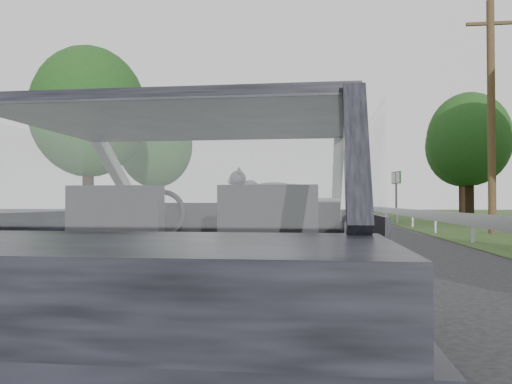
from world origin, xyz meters
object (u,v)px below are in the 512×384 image
(cat, at_px, (274,191))
(other_car, at_px, (264,209))
(highway_sign, at_px, (396,197))
(utility_pole, at_px, (491,116))
(subject_car, at_px, (207,249))

(cat, height_order, other_car, other_car)
(other_car, distance_m, highway_sign, 8.52)
(utility_pole, bearing_deg, other_car, 159.33)
(other_car, distance_m, utility_pole, 8.72)
(subject_car, xyz_separation_m, highway_sign, (4.50, 22.79, 0.55))
(highway_sign, bearing_deg, subject_car, -117.15)
(cat, relative_size, highway_sign, 0.22)
(highway_sign, height_order, utility_pole, utility_pole)
(subject_car, bearing_deg, cat, 61.88)
(cat, bearing_deg, other_car, 89.38)
(subject_car, bearing_deg, utility_pole, 66.08)
(subject_car, distance_m, cat, 0.80)
(other_car, height_order, utility_pole, utility_pole)
(cat, height_order, highway_sign, highway_sign)
(subject_car, height_order, utility_pole, utility_pole)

